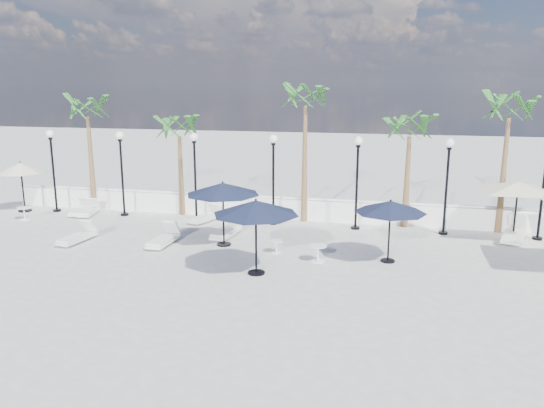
% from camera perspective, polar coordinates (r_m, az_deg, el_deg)
% --- Properties ---
extents(ground, '(100.00, 100.00, 0.00)m').
position_cam_1_polar(ground, '(16.83, -4.76, -7.75)').
color(ground, '#9A9995').
rests_on(ground, ground).
extents(balustrade, '(26.00, 0.30, 1.01)m').
position_cam_1_polar(balustrade, '(23.65, 0.67, -0.46)').
color(balustrade, white).
rests_on(balustrade, ground).
extents(lamppost_0, '(0.36, 0.36, 3.84)m').
position_cam_1_polar(lamppost_0, '(26.63, -22.56, 4.49)').
color(lamppost_0, black).
rests_on(lamppost_0, ground).
extents(lamppost_1, '(0.36, 0.36, 3.84)m').
position_cam_1_polar(lamppost_1, '(24.78, -15.91, 4.42)').
color(lamppost_1, black).
rests_on(lamppost_1, ground).
extents(lamppost_2, '(0.36, 0.36, 3.84)m').
position_cam_1_polar(lamppost_2, '(23.31, -8.31, 4.28)').
color(lamppost_2, black).
rests_on(lamppost_2, ground).
extents(lamppost_3, '(0.36, 0.36, 3.84)m').
position_cam_1_polar(lamppost_3, '(22.30, 0.14, 4.03)').
color(lamppost_3, black).
rests_on(lamppost_3, ground).
extents(lamppost_4, '(0.36, 0.36, 3.84)m').
position_cam_1_polar(lamppost_4, '(21.82, 9.16, 3.67)').
color(lamppost_4, black).
rests_on(lamppost_4, ground).
extents(lamppost_5, '(0.36, 0.36, 3.84)m').
position_cam_1_polar(lamppost_5, '(21.88, 18.36, 3.20)').
color(lamppost_5, black).
rests_on(lamppost_5, ground).
extents(lamppost_6, '(0.36, 0.36, 3.84)m').
position_cam_1_polar(lamppost_6, '(22.50, 27.26, 2.68)').
color(lamppost_6, black).
rests_on(lamppost_6, ground).
extents(palm_0, '(2.60, 2.60, 5.50)m').
position_cam_1_polar(palm_0, '(26.28, -19.23, 9.14)').
color(palm_0, brown).
rests_on(palm_0, ground).
extents(palm_1, '(2.60, 2.60, 4.70)m').
position_cam_1_polar(palm_1, '(24.27, -9.95, 7.56)').
color(palm_1, brown).
rests_on(palm_1, ground).
extents(palm_2, '(2.60, 2.60, 6.10)m').
position_cam_1_polar(palm_2, '(22.61, 3.62, 10.81)').
color(palm_2, brown).
rests_on(palm_2, ground).
extents(palm_3, '(2.60, 2.60, 4.90)m').
position_cam_1_polar(palm_3, '(22.40, 14.59, 7.42)').
color(palm_3, brown).
rests_on(palm_3, ground).
extents(palm_4, '(2.60, 2.60, 5.70)m').
position_cam_1_polar(palm_4, '(22.76, 24.15, 8.77)').
color(palm_4, brown).
rests_on(palm_4, ground).
extents(lounger_0, '(0.83, 1.69, 0.61)m').
position_cam_1_polar(lounger_0, '(25.72, -19.08, -0.69)').
color(lounger_0, silver).
rests_on(lounger_0, ground).
extents(lounger_1, '(0.84, 1.74, 0.63)m').
position_cam_1_polar(lounger_1, '(26.00, -19.91, -0.60)').
color(lounger_1, silver).
rests_on(lounger_1, ground).
extents(lounger_2, '(0.64, 1.86, 0.69)m').
position_cam_1_polar(lounger_2, '(20.24, -11.59, -3.71)').
color(lounger_2, silver).
rests_on(lounger_2, ground).
extents(lounger_3, '(0.79, 1.83, 0.66)m').
position_cam_1_polar(lounger_3, '(21.49, -20.22, -3.31)').
color(lounger_3, silver).
rests_on(lounger_3, ground).
extents(lounger_4, '(1.08, 1.77, 0.63)m').
position_cam_1_polar(lounger_4, '(23.32, -7.19, -1.40)').
color(lounger_4, silver).
rests_on(lounger_4, ground).
extents(lounger_5, '(0.83, 1.98, 0.72)m').
position_cam_1_polar(lounger_5, '(20.97, -4.92, -2.88)').
color(lounger_5, silver).
rests_on(lounger_5, ground).
extents(lounger_6, '(1.31, 2.28, 0.81)m').
position_cam_1_polar(lounger_6, '(22.40, 24.58, -2.92)').
color(lounger_6, silver).
rests_on(lounger_6, ground).
extents(side_table_0, '(0.57, 0.57, 0.55)m').
position_cam_1_polar(side_table_0, '(25.92, -25.11, -0.81)').
color(side_table_0, silver).
rests_on(side_table_0, ground).
extents(side_table_1, '(0.47, 0.47, 0.46)m').
position_cam_1_polar(side_table_1, '(18.93, 0.50, -4.47)').
color(side_table_1, silver).
rests_on(side_table_1, ground).
extents(side_table_2, '(0.59, 0.59, 0.57)m').
position_cam_1_polar(side_table_2, '(18.07, 4.97, -5.14)').
color(side_table_2, silver).
rests_on(side_table_2, ground).
extents(parasol_navy_left, '(2.75, 2.75, 2.43)m').
position_cam_1_polar(parasol_navy_left, '(19.45, -5.31, 1.62)').
color(parasol_navy_left, black).
rests_on(parasol_navy_left, ground).
extents(parasol_navy_mid, '(2.73, 2.73, 2.45)m').
position_cam_1_polar(parasol_navy_mid, '(16.39, -1.75, -0.42)').
color(parasol_navy_mid, black).
rests_on(parasol_navy_mid, ground).
extents(parasol_navy_right, '(2.42, 2.42, 2.17)m').
position_cam_1_polar(parasol_navy_right, '(18.01, 12.62, -0.32)').
color(parasol_navy_right, black).
rests_on(parasol_navy_right, ground).
extents(parasol_cream_sq_b, '(4.91, 4.91, 2.46)m').
position_cam_1_polar(parasol_cream_sq_b, '(22.03, 25.00, 2.13)').
color(parasol_cream_sq_b, black).
rests_on(parasol_cream_sq_b, ground).
extents(parasol_cream_small, '(1.94, 1.94, 2.38)m').
position_cam_1_polar(parasol_cream_small, '(27.34, -25.42, 3.46)').
color(parasol_cream_small, black).
rests_on(parasol_cream_small, ground).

